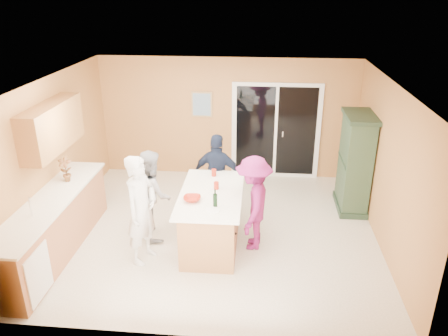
# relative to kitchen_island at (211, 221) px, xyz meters

# --- Properties ---
(floor) EXTENTS (5.50, 5.50, 0.00)m
(floor) POSITION_rel_kitchen_island_xyz_m (0.00, 0.44, -0.44)
(floor) COLOR #EFE4CE
(floor) RESTS_ON ground
(ceiling) EXTENTS (5.50, 5.00, 0.10)m
(ceiling) POSITION_rel_kitchen_island_xyz_m (0.00, 0.44, 2.16)
(ceiling) COLOR white
(ceiling) RESTS_ON wall_back
(wall_back) EXTENTS (5.50, 0.10, 2.60)m
(wall_back) POSITION_rel_kitchen_island_xyz_m (0.00, 2.94, 0.86)
(wall_back) COLOR #E2A95D
(wall_back) RESTS_ON ground
(wall_front) EXTENTS (5.50, 0.10, 2.60)m
(wall_front) POSITION_rel_kitchen_island_xyz_m (0.00, -2.06, 0.86)
(wall_front) COLOR #E2A95D
(wall_front) RESTS_ON ground
(wall_left) EXTENTS (0.10, 5.00, 2.60)m
(wall_left) POSITION_rel_kitchen_island_xyz_m (-2.75, 0.44, 0.86)
(wall_left) COLOR #E2A95D
(wall_left) RESTS_ON ground
(wall_right) EXTENTS (0.10, 5.00, 2.60)m
(wall_right) POSITION_rel_kitchen_island_xyz_m (2.75, 0.44, 0.86)
(wall_right) COLOR #E2A95D
(wall_right) RESTS_ON ground
(left_cabinet_run) EXTENTS (0.65, 3.05, 1.24)m
(left_cabinet_run) POSITION_rel_kitchen_island_xyz_m (-2.44, -0.61, 0.02)
(left_cabinet_run) COLOR #B87047
(left_cabinet_run) RESTS_ON floor
(upper_cabinets) EXTENTS (0.35, 1.60, 0.75)m
(upper_cabinets) POSITION_rel_kitchen_island_xyz_m (-2.57, 0.24, 1.43)
(upper_cabinets) COLOR #B87047
(upper_cabinets) RESTS_ON wall_left
(sliding_door) EXTENTS (1.90, 0.07, 2.10)m
(sliding_door) POSITION_rel_kitchen_island_xyz_m (1.05, 2.90, 0.61)
(sliding_door) COLOR white
(sliding_door) RESTS_ON floor
(framed_picture) EXTENTS (0.46, 0.04, 0.56)m
(framed_picture) POSITION_rel_kitchen_island_xyz_m (-0.55, 2.91, 1.16)
(framed_picture) COLOR tan
(framed_picture) RESTS_ON wall_back
(kitchen_island) EXTENTS (1.00, 1.81, 0.95)m
(kitchen_island) POSITION_rel_kitchen_island_xyz_m (0.00, 0.00, 0.00)
(kitchen_island) COLOR #B87047
(kitchen_island) RESTS_ON floor
(green_hutch) EXTENTS (0.53, 1.01, 1.86)m
(green_hutch) POSITION_rel_kitchen_island_xyz_m (2.49, 1.53, 0.46)
(green_hutch) COLOR #223726
(green_hutch) RESTS_ON floor
(woman_white) EXTENTS (0.60, 0.73, 1.72)m
(woman_white) POSITION_rel_kitchen_island_xyz_m (-0.99, -0.51, 0.42)
(woman_white) COLOR white
(woman_white) RESTS_ON floor
(woman_grey) EXTENTS (0.84, 0.92, 1.53)m
(woman_grey) POSITION_rel_kitchen_island_xyz_m (-1.02, 0.22, 0.32)
(woman_grey) COLOR gray
(woman_grey) RESTS_ON floor
(woman_navy) EXTENTS (0.97, 0.52, 1.57)m
(woman_navy) POSITION_rel_kitchen_island_xyz_m (-0.00, 1.00, 0.34)
(woman_navy) COLOR #1B263C
(woman_navy) RESTS_ON floor
(woman_magenta) EXTENTS (0.67, 1.06, 1.56)m
(woman_magenta) POSITION_rel_kitchen_island_xyz_m (0.67, 0.02, 0.34)
(woman_magenta) COLOR #932070
(woman_magenta) RESTS_ON floor
(serving_bowl) EXTENTS (0.28, 0.28, 0.07)m
(serving_bowl) POSITION_rel_kitchen_island_xyz_m (-0.25, -0.30, 0.54)
(serving_bowl) COLOR #A92412
(serving_bowl) RESTS_ON kitchen_island
(tulip_vase) EXTENTS (0.25, 0.18, 0.43)m
(tulip_vase) POSITION_rel_kitchen_island_xyz_m (-2.45, 0.22, 0.71)
(tulip_vase) COLOR maroon
(tulip_vase) RESTS_ON left_cabinet_run
(tumbler_near) EXTENTS (0.10, 0.10, 0.12)m
(tumbler_near) POSITION_rel_kitchen_island_xyz_m (0.07, 0.15, 0.56)
(tumbler_near) COLOR #A92412
(tumbler_near) RESTS_ON kitchen_island
(tumbler_far) EXTENTS (0.10, 0.10, 0.12)m
(tumbler_far) POSITION_rel_kitchen_island_xyz_m (-0.03, 0.66, 0.56)
(tumbler_far) COLOR #A92412
(tumbler_far) RESTS_ON kitchen_island
(wine_bottle) EXTENTS (0.06, 0.06, 0.28)m
(wine_bottle) POSITION_rel_kitchen_island_xyz_m (0.12, -0.46, 0.61)
(wine_bottle) COLOR black
(wine_bottle) RESTS_ON kitchen_island
(white_plate) EXTENTS (0.23, 0.23, 0.01)m
(white_plate) POSITION_rel_kitchen_island_xyz_m (0.09, -0.59, 0.51)
(white_plate) COLOR white
(white_plate) RESTS_ON kitchen_island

